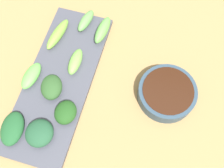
# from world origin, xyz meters

# --- Properties ---
(tabletop) EXTENTS (2.10, 2.10, 0.02)m
(tabletop) POSITION_xyz_m (0.00, 0.00, 0.01)
(tabletop) COLOR #9E7C4C
(tabletop) RESTS_ON ground
(sauce_bowl) EXTENTS (0.13, 0.13, 0.04)m
(sauce_bowl) POSITION_xyz_m (-0.13, -0.02, 0.04)
(sauce_bowl) COLOR #2E4456
(sauce_bowl) RESTS_ON tabletop
(serving_plate) EXTENTS (0.14, 0.38, 0.01)m
(serving_plate) POSITION_xyz_m (0.11, 0.01, 0.03)
(serving_plate) COLOR #464753
(serving_plate) RESTS_ON tabletop
(broccoli_stalk_0) EXTENTS (0.03, 0.07, 0.02)m
(broccoli_stalk_0) POSITION_xyz_m (0.08, -0.04, 0.04)
(broccoli_stalk_0) COLOR #74B64C
(broccoli_stalk_0) RESTS_ON serving_plate
(broccoli_leafy_1) EXTENTS (0.06, 0.07, 0.03)m
(broccoli_leafy_1) POSITION_xyz_m (0.11, 0.03, 0.05)
(broccoli_leafy_1) COLOR #2D5327
(broccoli_leafy_1) RESTS_ON serving_plate
(broccoli_stalk_2) EXTENTS (0.04, 0.07, 0.02)m
(broccoli_stalk_2) POSITION_xyz_m (0.17, 0.02, 0.04)
(broccoli_stalk_2) COLOR #65BB4F
(broccoli_stalk_2) RESTS_ON serving_plate
(broccoli_leafy_3) EXTENTS (0.06, 0.08, 0.02)m
(broccoli_leafy_3) POSITION_xyz_m (0.16, 0.14, 0.04)
(broccoli_leafy_3) COLOR #20542B
(broccoli_leafy_3) RESTS_ON serving_plate
(broccoli_stalk_4) EXTENTS (0.04, 0.10, 0.02)m
(broccoli_stalk_4) POSITION_xyz_m (0.15, -0.10, 0.04)
(broccoli_stalk_4) COLOR #74AB3D
(broccoli_stalk_4) RESTS_ON serving_plate
(broccoli_stalk_5) EXTENTS (0.04, 0.07, 0.02)m
(broccoli_stalk_5) POSITION_xyz_m (0.10, -0.15, 0.04)
(broccoli_stalk_5) COLOR #64A250
(broccoli_stalk_5) RESTS_ON serving_plate
(broccoli_leafy_6) EXTENTS (0.06, 0.06, 0.03)m
(broccoli_leafy_6) POSITION_xyz_m (0.10, 0.14, 0.05)
(broccoli_leafy_6) COLOR #234F33
(broccoli_leafy_6) RESTS_ON serving_plate
(broccoli_stalk_7) EXTENTS (0.03, 0.08, 0.03)m
(broccoli_stalk_7) POSITION_xyz_m (0.05, -0.14, 0.05)
(broccoli_stalk_7) COLOR #65AB4E
(broccoli_stalk_7) RESTS_ON serving_plate
(broccoli_leafy_8) EXTENTS (0.05, 0.05, 0.03)m
(broccoli_leafy_8) POSITION_xyz_m (0.06, 0.08, 0.05)
(broccoli_leafy_8) COLOR #204C1C
(broccoli_leafy_8) RESTS_ON serving_plate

